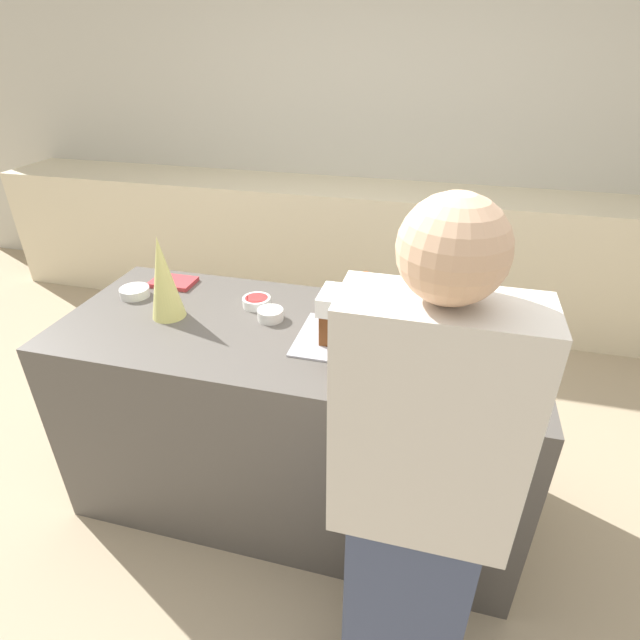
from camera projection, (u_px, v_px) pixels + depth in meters
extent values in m
plane|color=tan|center=(297.00, 489.00, 2.42)|extent=(12.00, 12.00, 0.00)
cube|color=beige|center=(383.00, 131.00, 3.72)|extent=(8.00, 0.05, 2.60)
cube|color=beige|center=(370.00, 250.00, 3.85)|extent=(6.00, 0.60, 0.96)
cube|color=#514C47|center=(295.00, 418.00, 2.20)|extent=(1.90, 0.80, 0.90)
cube|color=#B2B2BC|center=(348.00, 340.00, 1.90)|extent=(0.39, 0.33, 0.01)
cube|color=brown|center=(348.00, 325.00, 1.87)|extent=(0.19, 0.15, 0.12)
cube|color=white|center=(349.00, 302.00, 1.82)|extent=(0.21, 0.17, 0.07)
cylinder|color=brown|center=(365.00, 282.00, 1.79)|extent=(0.02, 0.02, 0.08)
cone|color=#DBD675|center=(163.00, 278.00, 1.99)|extent=(0.14, 0.14, 0.35)
cylinder|color=white|center=(339.00, 298.00, 2.18)|extent=(0.09, 0.09, 0.04)
cylinder|color=#4770DB|center=(339.00, 295.00, 2.17)|extent=(0.08, 0.08, 0.01)
cylinder|color=white|center=(257.00, 302.00, 2.14)|extent=(0.12, 0.12, 0.04)
cylinder|color=red|center=(256.00, 299.00, 2.13)|extent=(0.10, 0.10, 0.01)
cylinder|color=silver|center=(270.00, 314.00, 2.04)|extent=(0.11, 0.11, 0.05)
cylinder|color=pink|center=(270.00, 311.00, 2.03)|extent=(0.09, 0.09, 0.01)
cylinder|color=white|center=(135.00, 292.00, 2.22)|extent=(0.13, 0.13, 0.04)
cylinder|color=pink|center=(134.00, 289.00, 2.21)|extent=(0.11, 0.11, 0.01)
cylinder|color=silver|center=(443.00, 310.00, 2.07)|extent=(0.10, 0.10, 0.04)
cylinder|color=pink|center=(443.00, 307.00, 2.06)|extent=(0.08, 0.08, 0.01)
cube|color=#B23338|center=(173.00, 282.00, 2.33)|extent=(0.20, 0.13, 0.02)
cylinder|color=#2D2D33|center=(477.00, 355.00, 1.75)|extent=(0.10, 0.10, 0.08)
cube|color=#424C6B|center=(403.00, 607.00, 1.52)|extent=(0.34, 0.19, 0.81)
cube|color=silver|center=(429.00, 424.00, 1.16)|extent=(0.44, 0.20, 0.64)
sphere|color=#DBAD89|center=(453.00, 249.00, 0.94)|extent=(0.22, 0.22, 0.22)
cylinder|color=#DBAD89|center=(441.00, 325.00, 1.27)|extent=(0.07, 0.44, 0.07)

